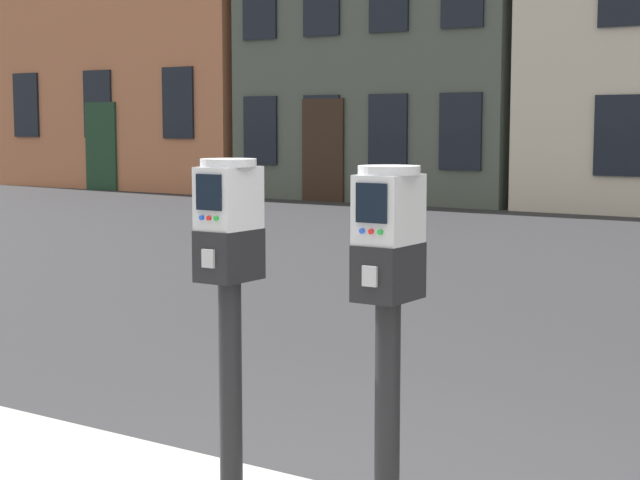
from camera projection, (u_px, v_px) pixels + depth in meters
name	position (u px, v px, depth m)	size (l,w,h in m)	color
parking_meter_near_kerb	(229.00, 265.00, 3.96)	(0.22, 0.25, 1.32)	black
parking_meter_twin_adjacent	(388.00, 283.00, 3.57)	(0.22, 0.25, 1.31)	black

